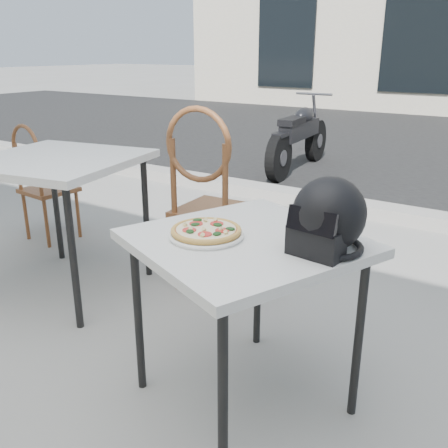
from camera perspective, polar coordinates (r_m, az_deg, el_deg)
The scene contains 10 objects.
ground at distance 2.34m, azimuth -7.72°, elevation -18.83°, with size 80.00×80.00×0.00m, color gray.
curb at distance 4.74m, azimuth 16.71°, elevation 1.52°, with size 30.00×0.25×0.12m, color gray.
cafe_table_main at distance 1.96m, azimuth 2.42°, elevation -3.48°, with size 1.03×1.03×0.75m.
plate at distance 1.94m, azimuth -2.05°, elevation -1.28°, with size 0.33×0.33×0.02m.
pizza at distance 1.93m, azimuth -2.05°, elevation -0.71°, with size 0.28×0.28×0.03m.
helmet at distance 1.81m, azimuth 11.75°, elevation 0.58°, with size 0.30×0.30×0.27m.
cafe_chair_main at distance 2.97m, azimuth -1.79°, elevation 3.71°, with size 0.47×0.47×1.16m.
cafe_table_side at distance 3.12m, azimuth -18.57°, elevation 5.92°, with size 1.05×1.05×0.85m.
cafe_chair_side at distance 4.09m, azimuth -20.32°, elevation 5.05°, with size 0.38×0.38×0.93m.
motorcycle at distance 6.34m, azimuth 8.62°, elevation 9.67°, with size 0.48×1.85×0.92m.
Camera 1 is at (1.26, -1.35, 1.44)m, focal length 40.00 mm.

